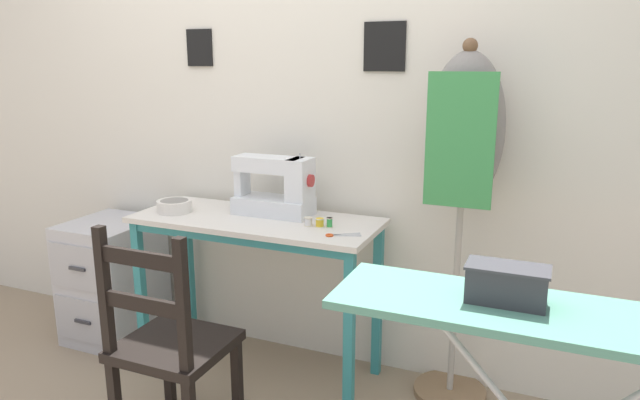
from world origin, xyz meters
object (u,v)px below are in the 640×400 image
at_px(scissors, 338,235).
at_px(wooden_chair, 170,346).
at_px(fabric_bowl, 175,206).
at_px(thread_spool_far_edge, 329,223).
at_px(dress_form, 464,151).
at_px(storage_box, 507,284).
at_px(thread_spool_mid_table, 320,223).
at_px(sewing_machine, 277,188).
at_px(thread_spool_near_machine, 308,222).
at_px(ironing_board, 557,328).
at_px(filing_cabinet, 113,280).

relative_size(scissors, wooden_chair, 0.16).
xyz_separation_m(fabric_bowl, thread_spool_far_edge, (0.78, 0.04, -0.01)).
distance_m(dress_form, storage_box, 0.86).
bearing_deg(scissors, thread_spool_mid_table, 142.75).
bearing_deg(sewing_machine, wooden_chair, -98.63).
bearing_deg(sewing_machine, thread_spool_far_edge, -18.35).
xyz_separation_m(thread_spool_mid_table, thread_spool_far_edge, (0.04, 0.01, 0.00)).
relative_size(thread_spool_near_machine, storage_box, 0.17).
relative_size(sewing_machine, storage_box, 1.71).
height_order(scissors, thread_spool_near_machine, thread_spool_near_machine).
relative_size(scissors, thread_spool_mid_table, 3.32).
bearing_deg(ironing_board, thread_spool_mid_table, 146.25).
xyz_separation_m(wooden_chair, dress_form, (0.93, 0.75, 0.69)).
bearing_deg(storage_box, dress_form, 108.19).
bearing_deg(thread_spool_near_machine, dress_form, 14.74).
distance_m(fabric_bowl, storage_box, 1.66).
xyz_separation_m(thread_spool_near_machine, storage_box, (0.87, -0.62, 0.08)).
xyz_separation_m(thread_spool_near_machine, filing_cabinet, (-1.17, 0.04, -0.46)).
bearing_deg(ironing_board, scissors, 146.77).
bearing_deg(scissors, thread_spool_near_machine, 153.12).
bearing_deg(thread_spool_near_machine, storage_box, -35.21).
relative_size(fabric_bowl, thread_spool_mid_table, 3.84).
distance_m(thread_spool_far_edge, dress_form, 0.63).
height_order(filing_cabinet, ironing_board, ironing_board).
xyz_separation_m(filing_cabinet, dress_form, (1.78, 0.13, 0.79)).
bearing_deg(thread_spool_mid_table, dress_form, 15.68).
bearing_deg(fabric_bowl, wooden_chair, -56.46).
height_order(fabric_bowl, storage_box, storage_box).
distance_m(thread_spool_mid_table, ironing_board, 1.15).
height_order(thread_spool_far_edge, filing_cabinet, thread_spool_far_edge).
xyz_separation_m(thread_spool_far_edge, storage_box, (0.78, -0.63, 0.08)).
xyz_separation_m(sewing_machine, wooden_chair, (-0.11, -0.70, -0.48)).
distance_m(sewing_machine, storage_box, 1.31).
height_order(scissors, wooden_chair, wooden_chair).
relative_size(scissors, filing_cabinet, 0.22).
bearing_deg(thread_spool_far_edge, thread_spool_mid_table, -168.14).
relative_size(thread_spool_mid_table, filing_cabinet, 0.07).
height_order(sewing_machine, ironing_board, sewing_machine).
height_order(wooden_chair, dress_form, dress_form).
relative_size(fabric_bowl, storage_box, 0.74).
height_order(thread_spool_far_edge, dress_form, dress_form).
relative_size(sewing_machine, wooden_chair, 0.42).
bearing_deg(thread_spool_mid_table, ironing_board, -33.75).
bearing_deg(sewing_machine, storage_box, -33.99).
relative_size(sewing_machine, ironing_board, 0.31).
bearing_deg(filing_cabinet, ironing_board, -17.17).
distance_m(filing_cabinet, storage_box, 2.21).
xyz_separation_m(scissors, filing_cabinet, (-1.34, 0.12, -0.45)).
xyz_separation_m(filing_cabinet, ironing_board, (2.18, -0.67, 0.44)).
bearing_deg(thread_spool_far_edge, dress_form, 15.97).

